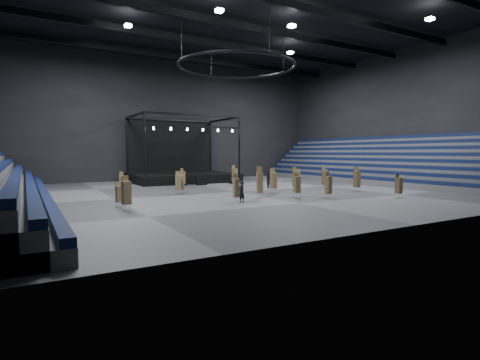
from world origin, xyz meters
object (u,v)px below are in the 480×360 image
chair_stack_3 (324,177)px  flight_case_left (182,182)px  chair_stack_6 (126,192)px  chair_stack_15 (298,175)px  chair_stack_4 (357,179)px  chair_stack_10 (119,194)px  chair_stack_2 (236,187)px  chair_stack_14 (183,177)px  chair_stack_16 (329,184)px  chair_stack_7 (297,184)px  chair_stack_0 (399,185)px  chair_stack_11 (295,178)px  chair_stack_13 (273,180)px  crew_member (269,180)px  chair_stack_12 (178,182)px  chair_stack_5 (121,182)px  chair_stack_8 (260,182)px  man_center (241,192)px  flight_case_mid (201,181)px  stage (181,171)px  chair_stack_1 (182,182)px  chair_stack_9 (235,175)px  flight_case_right (234,181)px

chair_stack_3 → flight_case_left: bearing=132.9°
chair_stack_6 → chair_stack_15: (27.06, 14.25, -0.34)m
chair_stack_4 → chair_stack_10: (-24.38, 1.10, -0.38)m
chair_stack_15 → chair_stack_6: bearing=-130.2°
chair_stack_2 → chair_stack_10: (-9.29, 1.74, -0.20)m
chair_stack_14 → chair_stack_16: chair_stack_16 is taller
chair_stack_7 → chair_stack_14: chair_stack_7 is taller
chair_stack_0 → chair_stack_11: (-3.81, 10.35, 0.13)m
chair_stack_13 → crew_member: (2.79, 4.80, -0.42)m
chair_stack_10 → chair_stack_7: bearing=-15.4°
chair_stack_7 → chair_stack_15: (11.43, 13.99, -0.23)m
chair_stack_7 → chair_stack_11: bearing=69.5°
chair_stack_6 → chair_stack_12: bearing=39.4°
chair_stack_6 → chair_stack_13: size_ratio=0.99×
chair_stack_2 → chair_stack_4: 15.11m
flight_case_left → chair_stack_2: (-1.58, -16.72, 0.81)m
chair_stack_5 → chair_stack_14: bearing=32.6°
chair_stack_8 → man_center: chair_stack_8 is taller
chair_stack_3 → chair_stack_12: (-17.16, 2.14, -0.09)m
flight_case_mid → chair_stack_16: bearing=-75.6°
flight_case_left → chair_stack_15: 16.51m
chair_stack_0 → chair_stack_8: chair_stack_8 is taller
chair_stack_10 → man_center: chair_stack_10 is taller
flight_case_left → chair_stack_8: size_ratio=0.41×
chair_stack_5 → chair_stack_13: bearing=-17.3°
chair_stack_0 → chair_stack_2: chair_stack_2 is taller
man_center → chair_stack_4: bearing=167.4°
stage → crew_member: bearing=-68.6°
chair_stack_0 → chair_stack_1: 20.79m
chair_stack_1 → chair_stack_8: chair_stack_8 is taller
flight_case_mid → chair_stack_9: (3.07, -3.23, 0.89)m
stage → chair_stack_3: size_ratio=5.44×
chair_stack_11 → chair_stack_15: bearing=62.1°
stage → chair_stack_15: bearing=-33.5°
chair_stack_2 → chair_stack_3: (14.78, 5.27, 0.12)m
chair_stack_0 → chair_stack_5: (-20.99, 17.33, -0.05)m
flight_case_left → man_center: (-1.56, -17.59, 0.51)m
chair_stack_9 → chair_stack_10: chair_stack_9 is taller
chair_stack_11 → chair_stack_13: chair_stack_11 is taller
chair_stack_6 → chair_stack_13: bearing=6.2°
stage → chair_stack_0: (10.29, -28.22, -0.28)m
man_center → chair_stack_0: bearing=144.7°
chair_stack_6 → chair_stack_8: chair_stack_8 is taller
chair_stack_0 → chair_stack_5: 27.22m
chair_stack_0 → chair_stack_12: (-16.56, 12.60, 0.07)m
chair_stack_10 → chair_stack_12: (6.91, 5.67, 0.23)m
chair_stack_1 → chair_stack_8: bearing=-31.3°
chair_stack_10 → chair_stack_12: size_ratio=0.82×
chair_stack_12 → flight_case_right: bearing=62.7°
chair_stack_3 → crew_member: bearing=140.2°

